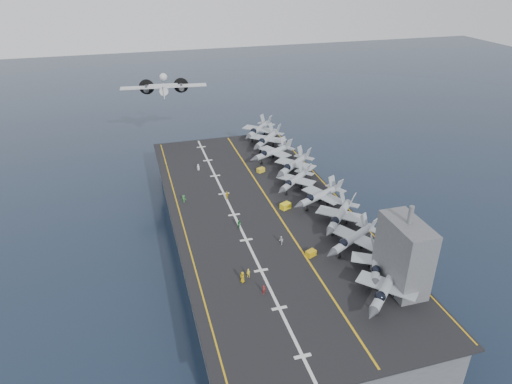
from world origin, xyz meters
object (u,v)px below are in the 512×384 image
object	(u,v)px
fighter_jet_0	(386,287)
tow_cart_a	(311,253)
transport_plane	(164,91)
island_superstructure	(405,247)

from	to	relation	value
fighter_jet_0	tow_cart_a	xyz separation A→B (m)	(-6.78, 14.36, -1.96)
transport_plane	tow_cart_a	bearing A→B (deg)	-76.37
fighter_jet_0	tow_cart_a	distance (m)	16.01
fighter_jet_0	transport_plane	size ratio (longest dim) A/B	0.64
island_superstructure	fighter_jet_0	world-z (taller)	island_superstructure
island_superstructure	transport_plane	xyz separation A→B (m)	(-28.77, 85.09, 5.33)
island_superstructure	tow_cart_a	xyz separation A→B (m)	(-10.97, 11.69, -6.95)
island_superstructure	tow_cart_a	world-z (taller)	island_superstructure
island_superstructure	tow_cart_a	bearing A→B (deg)	133.16
fighter_jet_0	transport_plane	distance (m)	91.73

